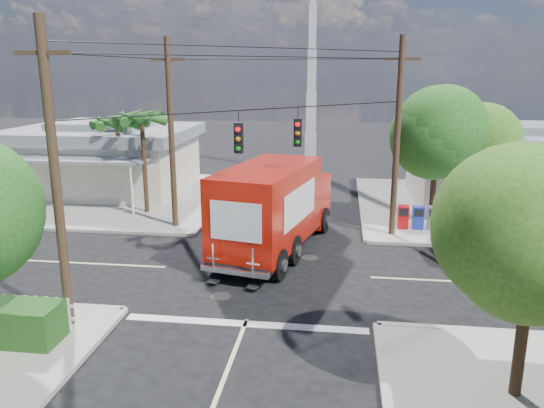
# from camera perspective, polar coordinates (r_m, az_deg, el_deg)

# --- Properties ---
(ground) EXTENTS (120.00, 120.00, 0.00)m
(ground) POSITION_cam_1_polar(r_m,az_deg,el_deg) (20.54, -0.73, -7.34)
(ground) COLOR black
(ground) RESTS_ON ground
(sidewalk_ne) EXTENTS (14.12, 14.12, 0.14)m
(sidewalk_ne) POSITION_cam_1_polar(r_m,az_deg,el_deg) (31.76, 22.09, -0.42)
(sidewalk_ne) COLOR #A39D93
(sidewalk_ne) RESTS_ON ground
(sidewalk_nw) EXTENTS (14.12, 14.12, 0.14)m
(sidewalk_nw) POSITION_cam_1_polar(r_m,az_deg,el_deg) (33.59, -16.66, 0.80)
(sidewalk_nw) COLOR #A39D93
(sidewalk_nw) RESTS_ON ground
(road_markings) EXTENTS (32.00, 32.00, 0.01)m
(road_markings) POSITION_cam_1_polar(r_m,az_deg,el_deg) (19.19, -1.37, -8.93)
(road_markings) COLOR beige
(road_markings) RESTS_ON ground
(building_ne) EXTENTS (11.80, 10.20, 4.50)m
(building_ne) POSITION_cam_1_polar(r_m,az_deg,el_deg) (32.78, 24.75, 3.78)
(building_ne) COLOR beige
(building_ne) RESTS_ON sidewalk_ne
(building_nw) EXTENTS (10.80, 10.20, 4.30)m
(building_nw) POSITION_cam_1_polar(r_m,az_deg,el_deg) (35.06, -17.55, 4.87)
(building_nw) COLOR beige
(building_nw) RESTS_ON sidewalk_nw
(radio_tower) EXTENTS (0.80, 0.80, 17.00)m
(radio_tower) POSITION_cam_1_polar(r_m,az_deg,el_deg) (39.00, 4.27, 11.45)
(radio_tower) COLOR silver
(radio_tower) RESTS_ON ground
(tree_ne_front) EXTENTS (4.21, 4.14, 6.66)m
(tree_ne_front) POSITION_cam_1_polar(r_m,az_deg,el_deg) (26.18, 17.41, 7.51)
(tree_ne_front) COLOR #422D1C
(tree_ne_front) RESTS_ON sidewalk_ne
(tree_ne_back) EXTENTS (3.77, 3.66, 5.82)m
(tree_ne_back) POSITION_cam_1_polar(r_m,az_deg,el_deg) (28.92, 21.72, 6.58)
(tree_ne_back) COLOR #422D1C
(tree_ne_back) RESTS_ON sidewalk_ne
(tree_se) EXTENTS (3.67, 3.54, 5.62)m
(tree_se) POSITION_cam_1_polar(r_m,az_deg,el_deg) (12.90, 26.50, -3.17)
(tree_se) COLOR #422D1C
(tree_se) RESTS_ON sidewalk_se
(palm_nw_front) EXTENTS (3.01, 3.08, 5.59)m
(palm_nw_front) POSITION_cam_1_polar(r_m,az_deg,el_deg) (28.42, -13.84, 8.80)
(palm_nw_front) COLOR #422D1C
(palm_nw_front) RESTS_ON sidewalk_nw
(palm_nw_back) EXTENTS (3.01, 3.08, 5.19)m
(palm_nw_back) POSITION_cam_1_polar(r_m,az_deg,el_deg) (30.59, -16.32, 8.31)
(palm_nw_back) COLOR #422D1C
(palm_nw_back) RESTS_ON sidewalk_nw
(utility_poles) EXTENTS (12.00, 10.68, 9.00)m
(utility_poles) POSITION_cam_1_polar(r_m,az_deg,el_deg) (21.14, -4.43, 6.38)
(utility_poles) COLOR #473321
(utility_poles) RESTS_ON ground
(vending_boxes) EXTENTS (1.90, 0.50, 1.10)m
(vending_boxes) POSITION_cam_1_polar(r_m,az_deg,el_deg) (26.29, 15.43, -1.40)
(vending_boxes) COLOR #B00A0E
(vending_boxes) RESTS_ON sidewalk_ne
(delivery_truck) EXTENTS (4.48, 9.15, 3.81)m
(delivery_truck) POSITION_cam_1_polar(r_m,az_deg,el_deg) (22.26, 0.28, -0.36)
(delivery_truck) COLOR black
(delivery_truck) RESTS_ON ground
(parked_car) EXTENTS (5.51, 2.68, 1.51)m
(parked_car) POSITION_cam_1_polar(r_m,az_deg,el_deg) (23.18, 24.46, -4.13)
(parked_car) COLOR silver
(parked_car) RESTS_ON ground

